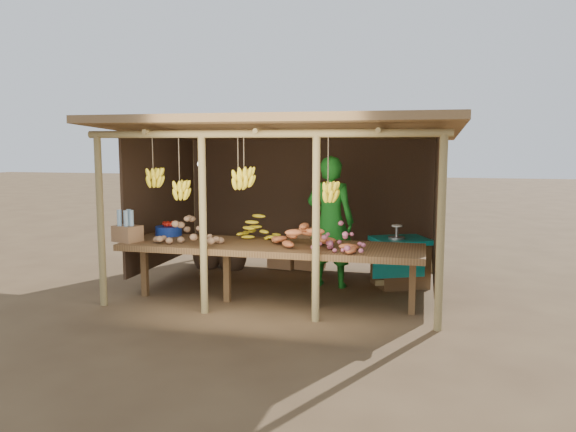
# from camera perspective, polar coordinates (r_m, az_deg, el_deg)

# --- Properties ---
(ground) EXTENTS (60.00, 60.00, 0.00)m
(ground) POSITION_cam_1_polar(r_m,az_deg,el_deg) (8.31, 0.00, -7.20)
(ground) COLOR brown
(ground) RESTS_ON ground
(stall_structure) EXTENTS (4.70, 3.50, 2.43)m
(stall_structure) POSITION_cam_1_polar(r_m,az_deg,el_deg) (8.00, -0.43, 6.06)
(stall_structure) COLOR #9C8650
(stall_structure) RESTS_ON ground
(counter) EXTENTS (3.90, 1.05, 0.80)m
(counter) POSITION_cam_1_polar(r_m,az_deg,el_deg) (7.26, -1.78, -3.35)
(counter) COLOR brown
(counter) RESTS_ON ground
(potato_heap) EXTENTS (0.94, 0.66, 0.36)m
(potato_heap) POSITION_cam_1_polar(r_m,az_deg,el_deg) (7.42, -9.92, -1.33)
(potato_heap) COLOR #8C6748
(potato_heap) RESTS_ON counter
(sweet_potato_heap) EXTENTS (1.14, 0.80, 0.36)m
(sweet_potato_heap) POSITION_cam_1_polar(r_m,az_deg,el_deg) (6.95, 2.45, -1.80)
(sweet_potato_heap) COLOR #C36132
(sweet_potato_heap) RESTS_ON counter
(onion_heap) EXTENTS (0.71, 0.45, 0.35)m
(onion_heap) POSITION_cam_1_polar(r_m,az_deg,el_deg) (6.74, 5.17, -2.15)
(onion_heap) COLOR #A75167
(onion_heap) RESTS_ON counter
(banana_pile) EXTENTS (0.60, 0.47, 0.34)m
(banana_pile) POSITION_cam_1_polar(r_m,az_deg,el_deg) (7.64, -3.13, -1.05)
(banana_pile) COLOR yellow
(banana_pile) RESTS_ON counter
(tomato_basin) EXTENTS (0.37, 0.37, 0.19)m
(tomato_basin) POSITION_cam_1_polar(r_m,az_deg,el_deg) (8.11, -12.04, -1.38)
(tomato_basin) COLOR navy
(tomato_basin) RESTS_ON counter
(bottle_box) EXTENTS (0.41, 0.36, 0.42)m
(bottle_box) POSITION_cam_1_polar(r_m,az_deg,el_deg) (7.72, -16.01, -1.30)
(bottle_box) COLOR #986A44
(bottle_box) RESTS_ON counter
(vendor) EXTENTS (0.74, 0.52, 1.92)m
(vendor) POSITION_cam_1_polar(r_m,az_deg,el_deg) (8.20, 4.31, -0.59)
(vendor) COLOR #1A781E
(vendor) RESTS_ON ground
(tarp_crate) EXTENTS (0.99, 0.94, 0.93)m
(tarp_crate) POSITION_cam_1_polar(r_m,az_deg,el_deg) (8.45, 11.30, -4.44)
(tarp_crate) COLOR brown
(tarp_crate) RESTS_ON ground
(carton_stack) EXTENTS (0.96, 0.42, 0.68)m
(carton_stack) POSITION_cam_1_polar(r_m,az_deg,el_deg) (9.39, 1.32, -3.65)
(carton_stack) COLOR #986A44
(carton_stack) RESTS_ON ground
(burlap_sacks) EXTENTS (0.94, 0.49, 0.66)m
(burlap_sacks) POSITION_cam_1_polar(r_m,az_deg,el_deg) (9.55, -6.97, -3.59)
(burlap_sacks) COLOR #442F1F
(burlap_sacks) RESTS_ON ground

